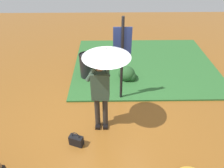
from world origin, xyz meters
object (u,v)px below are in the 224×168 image
at_px(person_with_umbrella, 104,70).
at_px(trash_bin, 86,66).
at_px(info_sign_post, 122,51).
at_px(handbag, 76,140).

bearing_deg(person_with_umbrella, trash_bin, 105.78).
bearing_deg(person_with_umbrella, info_sign_post, 67.37).
relative_size(person_with_umbrella, info_sign_post, 0.89).
bearing_deg(handbag, person_with_umbrella, 42.83).
height_order(handbag, trash_bin, trash_bin).
bearing_deg(trash_bin, info_sign_post, -46.24).
height_order(person_with_umbrella, trash_bin, person_with_umbrella).
xyz_separation_m(handbag, trash_bin, (0.02, 2.67, 0.29)).
height_order(info_sign_post, handbag, info_sign_post).
bearing_deg(handbag, trash_bin, 89.47).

